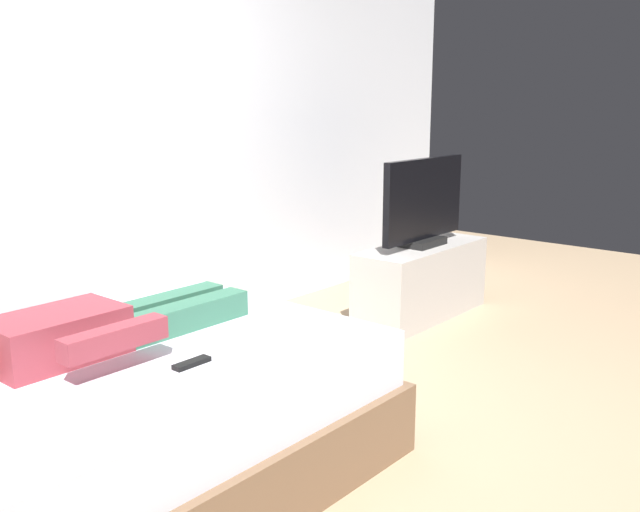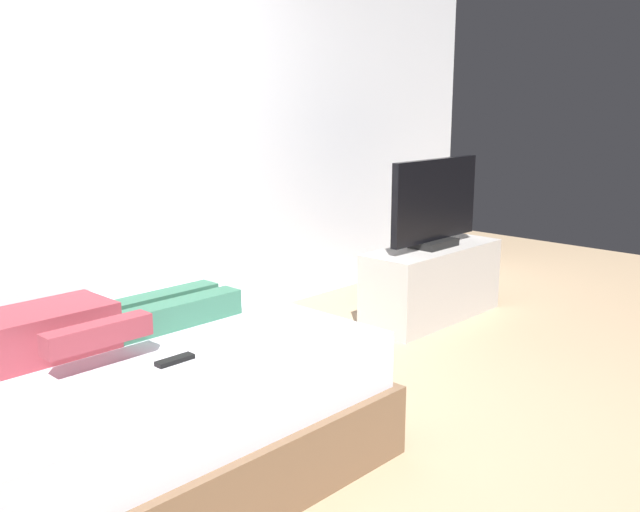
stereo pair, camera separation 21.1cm
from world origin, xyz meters
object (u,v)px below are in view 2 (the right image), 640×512
(person, at_px, (80,326))
(remote, at_px, (175,360))
(tv_stand, at_px, (432,283))
(bed, at_px, (83,417))
(tv, at_px, (435,205))

(person, xyz_separation_m, remote, (0.15, -0.40, -0.07))
(remote, bearing_deg, tv_stand, 13.56)
(bed, distance_m, tv, 2.76)
(person, xyz_separation_m, tv_stand, (2.67, 0.20, -0.37))
(person, bearing_deg, tv, 4.33)
(bed, xyz_separation_m, tv, (2.70, 0.23, 0.52))
(bed, relative_size, tv, 2.37)
(bed, relative_size, remote, 13.91)
(tv, bearing_deg, bed, -175.20)
(remote, bearing_deg, tv, 13.56)
(bed, relative_size, tv_stand, 1.90)
(person, distance_m, tv, 2.68)
(person, bearing_deg, bed, -139.91)
(tv, bearing_deg, remote, -166.44)
(bed, xyz_separation_m, person, (0.03, 0.02, 0.36))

